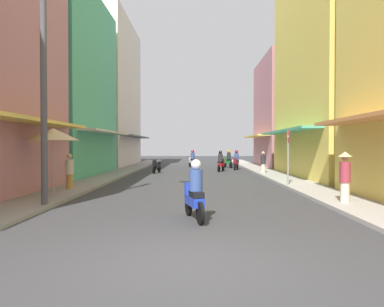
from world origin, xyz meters
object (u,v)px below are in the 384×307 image
object	(u,v)px
vendor_umbrella	(53,134)
street_sign_no_entry	(288,150)
motorbike_maroon	(236,161)
motorbike_blue	(194,193)
utility_pole	(44,81)
motorbike_black	(156,166)
pedestrian_foreground	(345,176)
pedestrian_far	(263,163)
motorbike_red	(221,162)
motorbike_green	(228,160)
motorbike_silver	(192,160)
pedestrian_midway	(69,173)

from	to	relation	value
vendor_umbrella	street_sign_no_entry	world-z (taller)	street_sign_no_entry
motorbike_maroon	motorbike_blue	bearing A→B (deg)	-99.11
utility_pole	motorbike_black	bearing A→B (deg)	82.87
utility_pole	motorbike_blue	bearing A→B (deg)	-21.17
utility_pole	pedestrian_foreground	bearing A→B (deg)	2.39
pedestrian_far	street_sign_no_entry	xyz separation A→B (m)	(-0.27, -7.86, 0.95)
motorbike_red	utility_pole	distance (m)	17.90
motorbike_maroon	utility_pole	bearing A→B (deg)	-113.14
vendor_umbrella	street_sign_no_entry	xyz separation A→B (m)	(9.41, 3.71, -0.62)
pedestrian_foreground	pedestrian_far	bearing A→B (deg)	90.89
motorbike_black	motorbike_green	size ratio (longest dim) A/B	1.03
motorbike_silver	utility_pole	distance (m)	22.26
motorbike_blue	street_sign_no_entry	xyz separation A→B (m)	(4.27, 7.54, 1.01)
motorbike_silver	motorbike_red	size ratio (longest dim) A/B	1.00
motorbike_silver	motorbike_maroon	bearing A→B (deg)	-41.70
motorbike_green	vendor_umbrella	xyz separation A→B (m)	(-7.95, -19.05, 1.63)
motorbike_red	pedestrian_far	bearing A→B (deg)	-46.09
motorbike_green	pedestrian_foreground	size ratio (longest dim) A/B	1.00
motorbike_black	motorbike_maroon	size ratio (longest dim) A/B	1.01
motorbike_blue	motorbike_maroon	distance (m)	20.47
motorbike_green	pedestrian_foreground	world-z (taller)	pedestrian_foreground
motorbike_green	motorbike_blue	bearing A→B (deg)	-97.01
motorbike_black	pedestrian_foreground	bearing A→B (deg)	-62.44
motorbike_green	street_sign_no_entry	distance (m)	15.45
utility_pole	street_sign_no_entry	bearing A→B (deg)	32.83
utility_pole	vendor_umbrella	bearing A→B (deg)	103.94
motorbike_silver	vendor_umbrella	world-z (taller)	vendor_umbrella
motorbike_green	motorbike_silver	xyz separation A→B (m)	(-3.15, 0.51, 0.00)
motorbike_silver	vendor_umbrella	size ratio (longest dim) A/B	0.68
motorbike_red	pedestrian_midway	world-z (taller)	pedestrian_midway
motorbike_silver	pedestrian_far	distance (m)	9.36
pedestrian_foreground	street_sign_no_entry	xyz separation A→B (m)	(-0.48, 5.35, 0.74)
motorbike_silver	motorbike_red	xyz separation A→B (m)	(2.22, -5.24, 0.00)
motorbike_blue	utility_pole	size ratio (longest dim) A/B	0.23
motorbike_black	pedestrian_far	bearing A→B (deg)	-9.31
motorbike_blue	utility_pole	xyz separation A→B (m)	(-4.63, 1.79, 3.21)
motorbike_black	motorbike_blue	bearing A→B (deg)	-80.50
motorbike_red	pedestrian_foreground	distance (m)	16.23
motorbike_red	motorbike_green	bearing A→B (deg)	78.92
motorbike_blue	pedestrian_foreground	world-z (taller)	pedestrian_foreground
motorbike_blue	pedestrian_foreground	bearing A→B (deg)	24.73
pedestrian_far	pedestrian_midway	bearing A→B (deg)	-135.98
utility_pole	street_sign_no_entry	world-z (taller)	utility_pole
motorbike_blue	motorbike_maroon	bearing A→B (deg)	80.89
motorbike_blue	motorbike_black	bearing A→B (deg)	99.50
motorbike_green	utility_pole	distance (m)	22.59
motorbike_maroon	motorbike_silver	xyz separation A→B (m)	(-3.57, 3.18, 0.00)
motorbike_silver	street_sign_no_entry	bearing A→B (deg)	-73.81
motorbike_green	motorbike_black	bearing A→B (deg)	-131.68
vendor_umbrella	motorbike_black	bearing A→B (deg)	79.54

